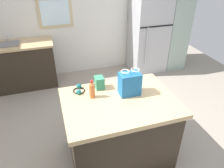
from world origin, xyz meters
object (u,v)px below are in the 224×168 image
(refrigerator, at_px, (149,32))
(shopping_bag, at_px, (130,84))
(kitchen_island, at_px, (119,129))
(ear_defenders, at_px, (79,90))
(bottle, at_px, (92,90))
(tall_cabinet, at_px, (175,21))
(small_box, at_px, (99,83))

(refrigerator, height_order, shopping_bag, refrigerator)
(kitchen_island, distance_m, shopping_bag, 0.62)
(ear_defenders, bearing_deg, bottle, -53.80)
(tall_cabinet, height_order, ear_defenders, tall_cabinet)
(kitchen_island, distance_m, small_box, 0.64)
(kitchen_island, xyz_separation_m, refrigerator, (1.46, 2.25, 0.44))
(small_box, bearing_deg, ear_defenders, 178.85)
(kitchen_island, height_order, bottle, bottle)
(tall_cabinet, distance_m, ear_defenders, 3.16)
(shopping_bag, distance_m, ear_defenders, 0.63)
(refrigerator, relative_size, ear_defenders, 9.10)
(refrigerator, relative_size, small_box, 11.55)
(refrigerator, xyz_separation_m, small_box, (-1.62, -1.91, 0.08))
(refrigerator, distance_m, shopping_bag, 2.52)
(refrigerator, bearing_deg, ear_defenders, -134.57)
(small_box, relative_size, ear_defenders, 0.79)
(kitchen_island, height_order, shopping_bag, shopping_bag)
(refrigerator, xyz_separation_m, tall_cabinet, (0.63, 0.00, 0.19))
(shopping_bag, distance_m, bottle, 0.45)
(shopping_bag, bearing_deg, ear_defenders, 157.43)
(refrigerator, relative_size, shopping_bag, 5.56)
(shopping_bag, relative_size, small_box, 2.08)
(kitchen_island, bearing_deg, shopping_bag, 32.83)
(kitchen_island, xyz_separation_m, bottle, (-0.29, 0.16, 0.55))
(kitchen_island, height_order, refrigerator, refrigerator)
(tall_cabinet, height_order, bottle, tall_cabinet)
(shopping_bag, bearing_deg, small_box, 143.18)
(tall_cabinet, distance_m, small_box, 2.96)
(ear_defenders, bearing_deg, shopping_bag, -22.57)
(shopping_bag, bearing_deg, kitchen_island, -147.17)
(tall_cabinet, relative_size, ear_defenders, 11.00)
(refrigerator, bearing_deg, shopping_bag, -121.27)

